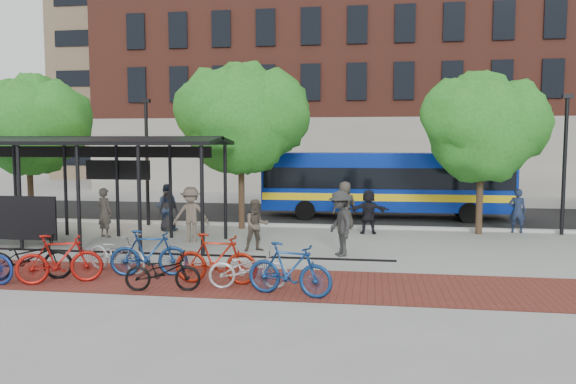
# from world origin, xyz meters

# --- Properties ---
(ground) EXTENTS (160.00, 160.00, 0.00)m
(ground) POSITION_xyz_m (0.00, 0.00, 0.00)
(ground) COLOR #9E9E99
(ground) RESTS_ON ground
(asphalt_street) EXTENTS (160.00, 8.00, 0.01)m
(asphalt_street) POSITION_xyz_m (0.00, 8.00, 0.01)
(asphalt_street) COLOR black
(asphalt_street) RESTS_ON ground
(curb) EXTENTS (160.00, 0.25, 0.12)m
(curb) POSITION_xyz_m (0.00, 4.00, 0.06)
(curb) COLOR #B7B7B2
(curb) RESTS_ON ground
(brick_strip) EXTENTS (24.00, 3.00, 0.01)m
(brick_strip) POSITION_xyz_m (-2.00, -5.00, 0.00)
(brick_strip) COLOR maroon
(brick_strip) RESTS_ON ground
(bike_rack_rail) EXTENTS (12.00, 0.05, 0.95)m
(bike_rack_rail) POSITION_xyz_m (-3.30, -4.10, 0.00)
(bike_rack_rail) COLOR black
(bike_rack_rail) RESTS_ON ground
(building_brick) EXTENTS (55.00, 14.00, 20.00)m
(building_brick) POSITION_xyz_m (10.00, 26.00, 10.00)
(building_brick) COLOR brown
(building_brick) RESTS_ON ground
(building_tower) EXTENTS (22.00, 22.00, 30.00)m
(building_tower) POSITION_xyz_m (-16.00, 40.00, 15.00)
(building_tower) COLOR #7A664C
(building_tower) RESTS_ON ground
(bus_shelter) EXTENTS (10.60, 3.07, 3.60)m
(bus_shelter) POSITION_xyz_m (-8.13, -0.48, 3.00)
(bus_shelter) COLOR black
(bus_shelter) RESTS_ON ground
(tree_a) EXTENTS (4.90, 4.00, 6.18)m
(tree_a) POSITION_xyz_m (-11.91, 3.35, 4.24)
(tree_a) COLOR #382619
(tree_a) RESTS_ON ground
(tree_b) EXTENTS (5.15, 4.20, 6.47)m
(tree_b) POSITION_xyz_m (-2.90, 3.35, 4.46)
(tree_b) COLOR #382619
(tree_b) RESTS_ON ground
(tree_c) EXTENTS (4.66, 3.80, 5.92)m
(tree_c) POSITION_xyz_m (6.09, 3.35, 4.05)
(tree_c) COLOR #382619
(tree_c) RESTS_ON ground
(lamp_post_left) EXTENTS (0.35, 0.20, 5.12)m
(lamp_post_left) POSITION_xyz_m (-7.00, 3.60, 2.75)
(lamp_post_left) COLOR black
(lamp_post_left) RESTS_ON ground
(lamp_post_right) EXTENTS (0.35, 0.20, 5.12)m
(lamp_post_right) POSITION_xyz_m (9.00, 3.60, 2.75)
(lamp_post_right) COLOR black
(lamp_post_right) RESTS_ON ground
(bus) EXTENTS (10.85, 2.71, 2.92)m
(bus) POSITION_xyz_m (2.64, 7.19, 1.68)
(bus) COLOR #082596
(bus) RESTS_ON ground
(bike_4) EXTENTS (2.26, 1.35, 1.12)m
(bike_4) POSITION_xyz_m (-6.32, -5.57, 0.56)
(bike_4) COLOR black
(bike_4) RESTS_ON ground
(bike_5) EXTENTS (2.05, 1.35, 1.20)m
(bike_5) POSITION_xyz_m (-5.34, -5.79, 0.60)
(bike_5) COLOR #9B140E
(bike_5) RESTS_ON ground
(bike_6) EXTENTS (2.06, 1.29, 1.02)m
(bike_6) POSITION_xyz_m (-4.52, -4.45, 0.51)
(bike_6) COLOR #A8A8AB
(bike_6) RESTS_ON ground
(bike_7) EXTENTS (2.04, 0.92, 1.19)m
(bike_7) POSITION_xyz_m (-3.51, -4.75, 0.59)
(bike_7) COLOR navy
(bike_7) RESTS_ON ground
(bike_8) EXTENTS (1.80, 0.88, 0.90)m
(bike_8) POSITION_xyz_m (-2.64, -6.06, 0.45)
(bike_8) COLOR black
(bike_8) RESTS_ON ground
(bike_9) EXTENTS (2.04, 0.58, 1.23)m
(bike_9) POSITION_xyz_m (-1.61, -5.27, 0.61)
(bike_9) COLOR maroon
(bike_9) RESTS_ON ground
(bike_10) EXTENTS (1.94, 0.91, 0.98)m
(bike_10) POSITION_xyz_m (-0.75, -5.57, 0.49)
(bike_10) COLOR #B1B1B4
(bike_10) RESTS_ON ground
(bike_11) EXTENTS (2.07, 1.01, 1.20)m
(bike_11) POSITION_xyz_m (0.29, -6.05, 0.60)
(bike_11) COLOR navy
(bike_11) RESTS_ON ground
(pedestrian_0) EXTENTS (0.92, 0.83, 1.57)m
(pedestrian_0) POSITION_xyz_m (-5.65, 2.29, 0.79)
(pedestrian_0) COLOR black
(pedestrian_0) RESTS_ON ground
(pedestrian_1) EXTENTS (0.76, 0.65, 1.77)m
(pedestrian_1) POSITION_xyz_m (-7.38, 0.61, 0.89)
(pedestrian_1) COLOR #3F3933
(pedestrian_1) RESTS_ON ground
(pedestrian_2) EXTENTS (0.93, 0.75, 1.80)m
(pedestrian_2) POSITION_xyz_m (-5.74, 2.39, 0.90)
(pedestrian_2) COLOR #202E4C
(pedestrian_2) RESTS_ON ground
(pedestrian_3) EXTENTS (1.29, 0.84, 1.89)m
(pedestrian_3) POSITION_xyz_m (-4.01, 0.10, 0.94)
(pedestrian_3) COLOR brown
(pedestrian_3) RESTS_ON ground
(pedestrian_4) EXTENTS (0.97, 0.58, 1.54)m
(pedestrian_4) POSITION_xyz_m (0.99, 3.80, 0.77)
(pedestrian_4) COLOR #252525
(pedestrian_4) RESTS_ON ground
(pedestrian_5) EXTENTS (1.56, 0.58, 1.66)m
(pedestrian_5) POSITION_xyz_m (1.95, 2.76, 0.83)
(pedestrian_5) COLOR black
(pedestrian_5) RESTS_ON ground
(pedestrian_6) EXTENTS (1.06, 0.86, 1.87)m
(pedestrian_6) POSITION_xyz_m (1.02, 3.80, 0.94)
(pedestrian_6) COLOR #403A33
(pedestrian_6) RESTS_ON ground
(pedestrian_7) EXTENTS (0.68, 0.53, 1.67)m
(pedestrian_7) POSITION_xyz_m (7.47, 3.80, 0.83)
(pedestrian_7) COLOR #1C2743
(pedestrian_7) RESTS_ON ground
(pedestrian_8) EXTENTS (0.97, 0.89, 1.62)m
(pedestrian_8) POSITION_xyz_m (-1.49, -1.11, 0.81)
(pedestrian_8) COLOR brown
(pedestrian_8) RESTS_ON ground
(pedestrian_9) EXTENTS (1.19, 1.46, 1.96)m
(pedestrian_9) POSITION_xyz_m (1.14, -1.47, 0.98)
(pedestrian_9) COLOR #2B2B2B
(pedestrian_9) RESTS_ON ground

